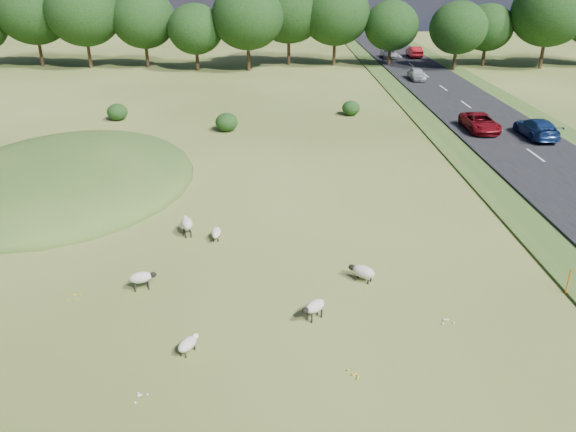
{
  "coord_description": "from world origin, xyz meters",
  "views": [
    {
      "loc": [
        1.44,
        -22.05,
        12.67
      ],
      "look_at": [
        2.0,
        4.0,
        1.0
      ],
      "focal_mm": 35.0,
      "sensor_mm": 36.0,
      "label": 1
    }
  ],
  "objects_px": {
    "sheep_2": "(141,278)",
    "sheep_5": "(216,233)",
    "car_2": "(537,128)",
    "car_6": "(417,74)",
    "marker_post": "(568,282)",
    "sheep_4": "(363,271)",
    "car_1": "(414,52)",
    "sheep_1": "(188,344)",
    "car_4": "(390,54)",
    "sheep_0": "(314,307)",
    "sheep_3": "(187,223)",
    "car_3": "(480,122)",
    "car_5": "(397,41)"
  },
  "relations": [
    {
      "from": "sheep_4",
      "to": "car_5",
      "type": "xyz_separation_m",
      "value": [
        16.74,
        76.69,
        0.45
      ]
    },
    {
      "from": "sheep_1",
      "to": "car_2",
      "type": "relative_size",
      "value": 0.21
    },
    {
      "from": "sheep_3",
      "to": "sheep_4",
      "type": "relative_size",
      "value": 1.08
    },
    {
      "from": "marker_post",
      "to": "car_5",
      "type": "distance_m",
      "value": 78.41
    },
    {
      "from": "sheep_1",
      "to": "car_3",
      "type": "bearing_deg",
      "value": -4.59
    },
    {
      "from": "sheep_2",
      "to": "car_2",
      "type": "xyz_separation_m",
      "value": [
        26.23,
        21.83,
        0.41
      ]
    },
    {
      "from": "sheep_0",
      "to": "sheep_5",
      "type": "relative_size",
      "value": 1.01
    },
    {
      "from": "car_1",
      "to": "car_2",
      "type": "height_order",
      "value": "car_1"
    },
    {
      "from": "car_1",
      "to": "car_2",
      "type": "xyz_separation_m",
      "value": [
        0.0,
        -42.32,
        -0.02
      ]
    },
    {
      "from": "sheep_0",
      "to": "car_1",
      "type": "height_order",
      "value": "car_1"
    },
    {
      "from": "car_2",
      "to": "car_1",
      "type": "bearing_deg",
      "value": -90.0
    },
    {
      "from": "sheep_2",
      "to": "sheep_5",
      "type": "relative_size",
      "value": 1.12
    },
    {
      "from": "sheep_4",
      "to": "car_4",
      "type": "distance_m",
      "value": 64.12
    },
    {
      "from": "sheep_1",
      "to": "car_6",
      "type": "distance_m",
      "value": 54.26
    },
    {
      "from": "sheep_0",
      "to": "car_3",
      "type": "bearing_deg",
      "value": -162.02
    },
    {
      "from": "car_4",
      "to": "car_5",
      "type": "height_order",
      "value": "car_5"
    },
    {
      "from": "sheep_1",
      "to": "car_6",
      "type": "relative_size",
      "value": 0.26
    },
    {
      "from": "car_1",
      "to": "sheep_5",
      "type": "bearing_deg",
      "value": 68.41
    },
    {
      "from": "sheep_1",
      "to": "car_6",
      "type": "bearing_deg",
      "value": 9.15
    },
    {
      "from": "sheep_3",
      "to": "car_5",
      "type": "xyz_separation_m",
      "value": [
        25.07,
        71.93,
        0.25
      ]
    },
    {
      "from": "car_3",
      "to": "car_5",
      "type": "xyz_separation_m",
      "value": [
        3.8,
        53.4,
        -0.03
      ]
    },
    {
      "from": "car_2",
      "to": "car_6",
      "type": "bearing_deg",
      "value": -81.12
    },
    {
      "from": "car_2",
      "to": "car_6",
      "type": "relative_size",
      "value": 1.26
    },
    {
      "from": "sheep_0",
      "to": "sheep_4",
      "type": "relative_size",
      "value": 0.86
    },
    {
      "from": "sheep_2",
      "to": "sheep_3",
      "type": "relative_size",
      "value": 0.88
    },
    {
      "from": "sheep_2",
      "to": "car_1",
      "type": "relative_size",
      "value": 0.26
    },
    {
      "from": "sheep_1",
      "to": "car_5",
      "type": "xyz_separation_m",
      "value": [
        23.67,
        81.55,
        0.53
      ]
    },
    {
      "from": "sheep_0",
      "to": "car_3",
      "type": "distance_m",
      "value": 30.29
    },
    {
      "from": "marker_post",
      "to": "car_1",
      "type": "height_order",
      "value": "car_1"
    },
    {
      "from": "sheep_0",
      "to": "sheep_2",
      "type": "xyz_separation_m",
      "value": [
        -7.18,
        2.36,
        0.01
      ]
    },
    {
      "from": "marker_post",
      "to": "car_3",
      "type": "bearing_deg",
      "value": 79.57
    },
    {
      "from": "marker_post",
      "to": "sheep_1",
      "type": "xyz_separation_m",
      "value": [
        -15.35,
        -3.58,
        -0.22
      ]
    },
    {
      "from": "marker_post",
      "to": "sheep_1",
      "type": "bearing_deg",
      "value": -166.88
    },
    {
      "from": "sheep_3",
      "to": "sheep_4",
      "type": "distance_m",
      "value": 9.59
    },
    {
      "from": "sheep_1",
      "to": "car_1",
      "type": "xyz_separation_m",
      "value": [
        23.67,
        68.5,
        0.63
      ]
    },
    {
      "from": "sheep_5",
      "to": "marker_post",
      "type": "bearing_deg",
      "value": 70.76
    },
    {
      "from": "car_2",
      "to": "car_4",
      "type": "relative_size",
      "value": 1.15
    },
    {
      "from": "car_2",
      "to": "sheep_5",
      "type": "bearing_deg",
      "value": 36.07
    },
    {
      "from": "marker_post",
      "to": "car_6",
      "type": "bearing_deg",
      "value": 84.49
    },
    {
      "from": "sheep_4",
      "to": "car_2",
      "type": "distance_m",
      "value": 27.1
    },
    {
      "from": "sheep_0",
      "to": "car_6",
      "type": "height_order",
      "value": "car_6"
    },
    {
      "from": "marker_post",
      "to": "sheep_3",
      "type": "distance_m",
      "value": 17.8
    },
    {
      "from": "sheep_0",
      "to": "car_1",
      "type": "relative_size",
      "value": 0.23
    },
    {
      "from": "sheep_1",
      "to": "sheep_5",
      "type": "bearing_deg",
      "value": 29.76
    },
    {
      "from": "sheep_2",
      "to": "car_1",
      "type": "xyz_separation_m",
      "value": [
        26.23,
        64.16,
        0.43
      ]
    },
    {
      "from": "car_2",
      "to": "car_4",
      "type": "distance_m",
      "value": 41.66
    },
    {
      "from": "car_5",
      "to": "car_4",
      "type": "bearing_deg",
      "value": 74.69
    },
    {
      "from": "sheep_3",
      "to": "car_3",
      "type": "distance_m",
      "value": 28.21
    },
    {
      "from": "sheep_1",
      "to": "marker_post",
      "type": "bearing_deg",
      "value": -46.25
    },
    {
      "from": "car_6",
      "to": "car_4",
      "type": "bearing_deg",
      "value": 90.0
    }
  ]
}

